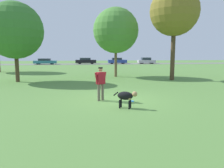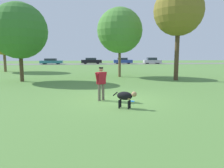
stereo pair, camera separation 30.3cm
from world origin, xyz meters
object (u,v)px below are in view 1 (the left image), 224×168
parked_car_black (86,61)px  parked_car_silver (146,61)px  person (101,81)px  parked_car_blue (117,61)px  tree_near_right (174,12)px  parked_car_teal (45,61)px  tree_near_left (15,31)px  frisbee (131,101)px  tree_mid_center (116,31)px  dog (126,96)px

parked_car_black → parked_car_silver: bearing=-1.7°
person → parked_car_blue: person is taller
tree_near_right → parked_car_teal: (-15.16, 29.59, -5.02)m
tree_near_left → person: bearing=-53.0°
person → parked_car_black: 37.78m
tree_near_left → parked_car_black: (5.94, 29.91, -3.32)m
tree_near_left → parked_car_blue: 32.55m
frisbee → parked_car_black: bearing=92.1°
tree_mid_center → parked_car_blue: size_ratio=1.56×
tree_near_left → parked_car_black: tree_near_left is taller
tree_mid_center → parked_car_silver: 28.89m
parked_car_teal → parked_car_blue: parked_car_blue is taller
frisbee → parked_car_teal: 38.66m
frisbee → tree_near_right: (5.32, 7.80, 5.63)m
dog → tree_mid_center: bearing=110.7°
frisbee → tree_near_right: size_ratio=0.03×
tree_near_left → parked_car_teal: tree_near_left is taller
person → parked_car_teal: person is taller
parked_car_blue → person: bearing=-97.6°
tree_near_right → tree_mid_center: tree_near_right is taller
tree_near_left → tree_near_right: tree_near_right is taller
dog → frisbee: 1.43m
parked_car_blue → parked_car_silver: parked_car_silver is taller
tree_near_right → parked_car_silver: bearing=77.3°
parked_car_blue → parked_car_silver: 6.50m
parked_car_silver → frisbee: bearing=-105.1°
person → parked_car_blue: 38.22m
dog → parked_car_silver: 40.66m
tree_near_left → parked_car_blue: tree_near_left is taller
parked_car_teal → parked_car_black: (8.44, 0.77, 0.05)m
dog → parked_car_blue: bearing=108.8°
parked_car_teal → parked_car_black: parked_car_black is taller
person → tree_mid_center: tree_mid_center is taller
tree_near_left → parked_car_teal: 29.45m
frisbee → tree_mid_center: (0.96, 11.00, 4.37)m
person → parked_car_blue: bearing=48.7°
parked_car_silver → person: bearing=-107.3°
tree_mid_center → frisbee: bearing=-95.0°
parked_car_black → parked_car_blue: parked_car_blue is taller
tree_near_left → dog: bearing=-54.2°
parked_car_blue → parked_car_teal: bearing=-175.0°
tree_near_right → parked_car_silver: 30.80m
frisbee → tree_mid_center: bearing=85.0°
dog → tree_mid_center: (1.47, 12.25, 3.88)m
tree_near_right → parked_car_blue: (0.18, 30.16, -4.97)m
tree_near_right → person: bearing=-132.2°
tree_near_left → parked_car_black: 30.68m
dog → parked_car_teal: size_ratio=0.21×
person → parked_car_blue: (6.92, 37.58, -0.27)m
tree_near_left → tree_mid_center: bearing=18.4°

